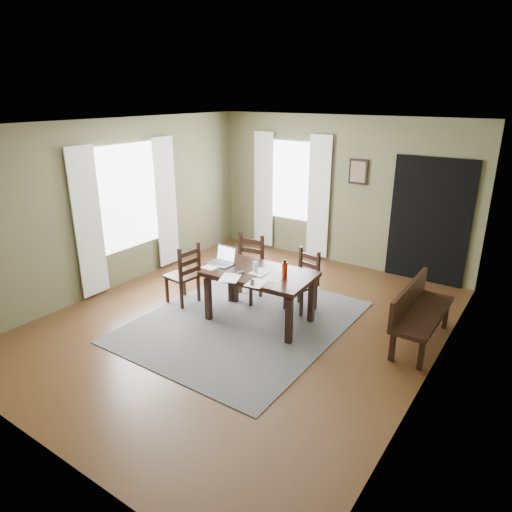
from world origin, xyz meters
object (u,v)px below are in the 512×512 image
Objects in this scene: chair_back_right at (303,281)px; bench at (418,309)px; dining_table at (260,278)px; water_bottle at (285,270)px; chair_end at (184,275)px; chair_back_left at (247,269)px; laptop at (223,259)px.

chair_back_right reaches higher than bench.
dining_table is 1.09× the size of bench.
dining_table is at bearing 178.67° from water_bottle.
dining_table is 1.28m from chair_end.
chair_back_right is at bearing 61.40° from dining_table.
water_bottle is (1.66, 0.16, 0.40)m from chair_end.
dining_table is 5.77× the size of water_bottle.
chair_back_right is 1.67m from bench.
chair_end is 1.07× the size of chair_back_right.
bench is (2.57, 0.14, -0.03)m from chair_back_left.
chair_back_left is at bearing 151.96° from water_bottle.
bench is (3.24, 0.82, -0.00)m from chair_end.
chair_back_right is (0.90, 0.16, -0.06)m from chair_back_left.
bench is at bearing 11.08° from chair_back_right.
chair_back_right is 0.81m from water_bottle.
chair_back_left reaches higher than laptop.
chair_end is 0.96m from chair_back_left.
chair_back_left is 0.73× the size of bench.
chair_back_right is at bearing 124.66° from chair_end.
chair_back_left is (-0.58, 0.51, -0.16)m from dining_table.
bench is at bearing -6.19° from chair_back_left.
laptop reaches higher than bench.
chair_end reaches higher than chair_back_right.
chair_back_left is at bearing 93.09° from bench.
dining_table is at bearing 5.10° from laptop.
water_bottle is at bearing 112.68° from bench.
bench is at bearing 18.17° from laptop.
chair_end is 0.74m from laptop.
chair_end is at bearing 104.26° from bench.
bench is 3.77× the size of laptop.
chair_end is 2.58× the size of laptop.
chair_end is at bearing -174.42° from water_bottle.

